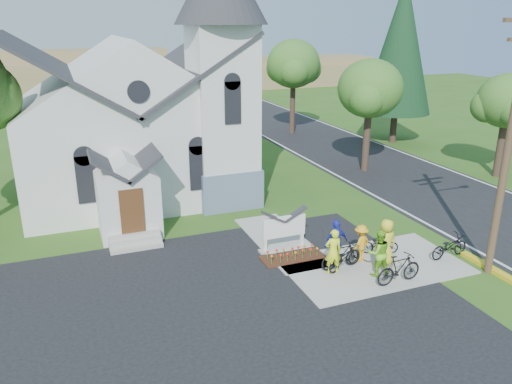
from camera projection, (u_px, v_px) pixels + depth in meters
name	position (u px, v px, depth m)	size (l,w,h in m)	color
ground	(348.00, 279.00, 18.74)	(120.00, 120.00, 0.00)	#325719
parking_lot	(176.00, 352.00, 14.56)	(20.00, 16.00, 0.02)	black
road	(359.00, 157.00, 35.39)	(8.00, 90.00, 0.02)	black
sidewalk	(374.00, 266.00, 19.68)	(7.00, 4.00, 0.05)	#9B978C
church	(138.00, 100.00, 26.13)	(12.35, 12.00, 13.00)	silver
church_sign	(284.00, 227.00, 20.81)	(2.20, 0.40, 1.70)	#9B978C
flower_bed	(293.00, 257.00, 20.34)	(2.60, 1.10, 0.07)	#331A0E
utility_pole	(512.00, 134.00, 17.50)	(3.45, 0.28, 10.00)	#453122
tree_road_near	(370.00, 89.00, 30.54)	(4.00, 4.00, 7.05)	#32221B
tree_road_mid	(293.00, 64.00, 41.09)	(4.40, 4.40, 7.80)	#32221B
tree_road_far	(508.00, 102.00, 29.61)	(3.60, 3.60, 6.30)	#32221B
conifer	(401.00, 46.00, 37.35)	(5.20, 5.20, 12.40)	#32221B
distant_hills	(155.00, 74.00, 68.79)	(61.00, 10.00, 5.60)	olive
cyclist_0	(333.00, 251.00, 18.79)	(0.65, 0.43, 1.79)	#DFF41C
bike_0	(344.00, 257.00, 19.28)	(0.62, 1.77, 0.93)	black
cyclist_1	(378.00, 253.00, 18.63)	(0.90, 0.70, 1.84)	#73C224
bike_1	(341.00, 256.00, 19.26)	(0.51, 1.79, 1.07)	black
cyclist_2	(336.00, 243.00, 19.40)	(1.11, 0.46, 1.90)	#282EC8
bike_2	(380.00, 244.00, 20.54)	(0.54, 1.54, 0.81)	black
cyclist_3	(361.00, 243.00, 19.80)	(0.99, 0.57, 1.53)	orange
bike_3	(399.00, 269.00, 18.15)	(0.54, 1.90, 1.14)	black
cyclist_4	(386.00, 242.00, 19.48)	(0.92, 0.60, 1.88)	yellow
bike_4	(449.00, 246.00, 20.17)	(0.64, 1.84, 0.97)	black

